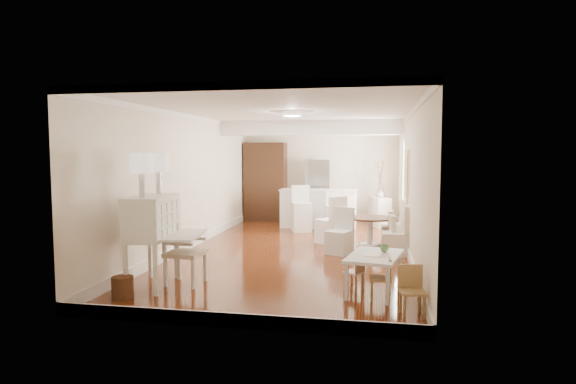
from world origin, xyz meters
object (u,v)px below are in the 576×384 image
(gustavian_armchair, at_px, (185,252))
(sideboard, at_px, (380,212))
(secretary_bureau, at_px, (152,241))
(slip_chair_far, at_px, (331,220))
(dining_table, at_px, (370,232))
(pantry_cabinet, at_px, (266,182))
(bar_stool_right, at_px, (334,211))
(bar_stool_left, at_px, (302,209))
(breakfast_counter, at_px, (318,208))
(kids_chair_b, at_px, (354,272))
(fridge, at_px, (330,191))
(wicker_basket, at_px, (123,287))
(slip_chair_near, at_px, (339,231))
(kids_chair_a, at_px, (380,278))
(kids_table, at_px, (374,274))
(kids_chair_c, at_px, (413,291))

(gustavian_armchair, height_order, sideboard, gustavian_armchair)
(secretary_bureau, xyz_separation_m, slip_chair_far, (2.33, 3.91, -0.16))
(dining_table, bearing_deg, secretary_bureau, -131.86)
(secretary_bureau, xyz_separation_m, pantry_cabinet, (0.10, 7.19, 0.46))
(slip_chair_far, height_order, sideboard, slip_chair_far)
(bar_stool_right, bearing_deg, bar_stool_left, 173.99)
(secretary_bureau, distance_m, gustavian_armchair, 0.52)
(breakfast_counter, bearing_deg, kids_chair_b, -78.18)
(bar_stool_left, relative_size, pantry_cabinet, 0.51)
(fridge, bearing_deg, slip_chair_far, -84.25)
(secretary_bureau, xyz_separation_m, bar_stool_left, (1.45, 5.39, -0.10))
(dining_table, height_order, bar_stool_right, bar_stool_right)
(bar_stool_left, bearing_deg, fridge, 54.11)
(bar_stool_right, height_order, fridge, fridge)
(wicker_basket, bearing_deg, breakfast_counter, 73.92)
(wicker_basket, bearing_deg, pantry_cabinet, 88.21)
(gustavian_armchair, xyz_separation_m, wicker_basket, (-0.59, -0.82, -0.35))
(bar_stool_left, relative_size, bar_stool_right, 1.09)
(slip_chair_near, bearing_deg, kids_chair_a, -50.62)
(kids_table, relative_size, slip_chair_near, 1.22)
(bar_stool_left, bearing_deg, kids_table, -89.12)
(secretary_bureau, relative_size, gustavian_armchair, 1.38)
(kids_chair_a, height_order, dining_table, dining_table)
(secretary_bureau, height_order, slip_chair_far, secretary_bureau)
(gustavian_armchair, distance_m, sideboard, 7.07)
(dining_table, relative_size, bar_stool_right, 0.89)
(sideboard, bearing_deg, bar_stool_left, -167.90)
(slip_chair_far, height_order, bar_stool_right, bar_stool_right)
(kids_table, bearing_deg, kids_chair_a, -74.23)
(pantry_cabinet, height_order, sideboard, pantry_cabinet)
(dining_table, bearing_deg, gustavian_armchair, -129.08)
(kids_chair_a, relative_size, slip_chair_far, 0.56)
(kids_chair_b, bearing_deg, secretary_bureau, -53.31)
(kids_chair_a, bearing_deg, slip_chair_near, -166.06)
(slip_chair_near, xyz_separation_m, fridge, (-0.60, 4.33, 0.44))
(kids_chair_c, distance_m, slip_chair_near, 3.70)
(slip_chair_far, xyz_separation_m, sideboard, (1.10, 2.69, -0.13))
(gustavian_armchair, bearing_deg, wicker_basket, 147.44)
(slip_chair_near, height_order, bar_stool_right, bar_stool_right)
(kids_chair_c, xyz_separation_m, sideboard, (-0.33, 7.28, 0.09))
(breakfast_counter, bearing_deg, dining_table, -61.21)
(kids_chair_c, distance_m, fridge, 8.06)
(breakfast_counter, bearing_deg, sideboard, 16.72)
(secretary_bureau, bearing_deg, sideboard, 56.38)
(kids_chair_a, height_order, bar_stool_left, bar_stool_left)
(kids_chair_c, bearing_deg, wicker_basket, 170.49)
(kids_chair_b, distance_m, dining_table, 3.19)
(kids_chair_b, relative_size, breakfast_counter, 0.25)
(secretary_bureau, height_order, breakfast_counter, secretary_bureau)
(kids_chair_a, distance_m, fridge, 7.37)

